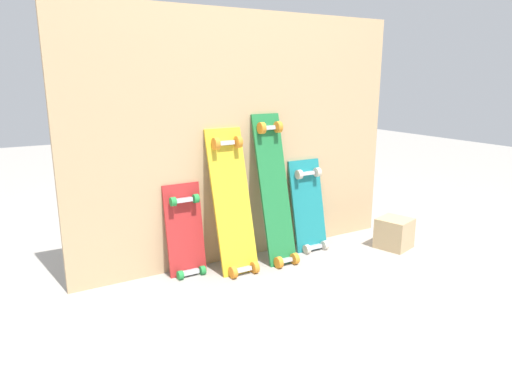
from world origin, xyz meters
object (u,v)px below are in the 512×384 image
(skateboard_red, at_px, (186,236))
(skateboard_yellow, at_px, (233,207))
(skateboard_green, at_px, (275,195))
(skateboard_teal, at_px, (309,210))
(wooden_crate, at_px, (394,233))

(skateboard_red, height_order, skateboard_yellow, skateboard_yellow)
(skateboard_red, height_order, skateboard_green, skateboard_green)
(skateboard_yellow, bearing_deg, skateboard_red, 164.79)
(skateboard_yellow, xyz_separation_m, skateboard_green, (0.29, -0.01, 0.04))
(skateboard_red, relative_size, skateboard_green, 0.62)
(skateboard_yellow, bearing_deg, skateboard_teal, 4.56)
(skateboard_yellow, relative_size, wooden_crate, 4.43)
(skateboard_green, bearing_deg, skateboard_teal, 9.93)
(skateboard_yellow, relative_size, skateboard_teal, 1.36)
(skateboard_red, distance_m, skateboard_green, 0.59)
(skateboard_yellow, distance_m, wooden_crate, 1.14)
(skateboard_teal, bearing_deg, wooden_crate, -30.16)
(skateboard_red, height_order, wooden_crate, skateboard_red)
(skateboard_green, bearing_deg, wooden_crate, -16.58)
(wooden_crate, bearing_deg, skateboard_teal, 149.84)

